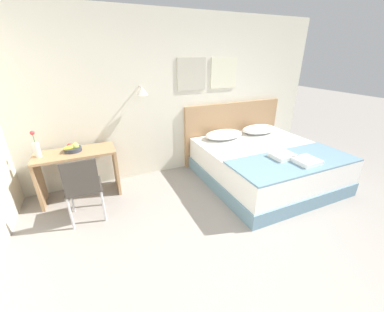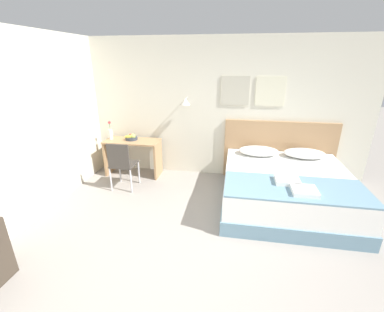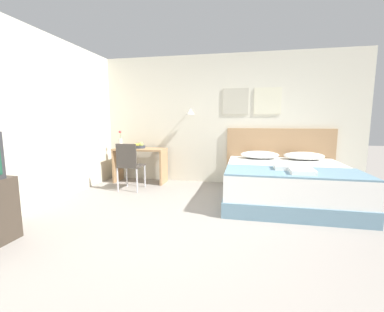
# 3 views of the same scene
# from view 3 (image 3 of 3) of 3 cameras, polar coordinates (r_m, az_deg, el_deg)

# --- Properties ---
(ground_plane) EXTENTS (24.00, 24.00, 0.00)m
(ground_plane) POSITION_cam_3_polar(r_m,az_deg,el_deg) (3.05, 0.07, -17.87)
(ground_plane) COLOR gray
(wall_back) EXTENTS (5.70, 0.31, 2.65)m
(wall_back) POSITION_cam_3_polar(r_m,az_deg,el_deg) (5.43, 5.87, 8.01)
(wall_back) COLOR beige
(wall_back) RESTS_ON ground_plane
(bed) EXTENTS (1.96, 1.98, 0.59)m
(bed) POSITION_cam_3_polar(r_m,az_deg,el_deg) (4.51, 20.21, -5.78)
(bed) COLOR #66899E
(bed) RESTS_ON ground_plane
(headboard) EXTENTS (2.08, 0.06, 1.16)m
(headboard) POSITION_cam_3_polar(r_m,az_deg,el_deg) (5.45, 18.76, -0.30)
(headboard) COLOR #A87F56
(headboard) RESTS_ON ground_plane
(pillow_left) EXTENTS (0.72, 0.45, 0.15)m
(pillow_left) POSITION_cam_3_polar(r_m,az_deg,el_deg) (5.10, 14.77, 0.27)
(pillow_left) COLOR white
(pillow_left) RESTS_ON bed
(pillow_right) EXTENTS (0.72, 0.45, 0.15)m
(pillow_right) POSITION_cam_3_polar(r_m,az_deg,el_deg) (5.20, 23.58, 0.01)
(pillow_right) COLOR white
(pillow_right) RESTS_ON bed
(throw_blanket) EXTENTS (1.90, 0.79, 0.02)m
(throw_blanket) POSITION_cam_3_polar(r_m,az_deg,el_deg) (3.89, 21.68, -3.32)
(throw_blanket) COLOR #66899E
(throw_blanket) RESTS_ON bed
(folded_towel_near_foot) EXTENTS (0.33, 0.29, 0.06)m
(folded_towel_near_foot) POSITION_cam_3_polar(r_m,az_deg,el_deg) (4.00, 20.15, -2.33)
(folded_towel_near_foot) COLOR white
(folded_towel_near_foot) RESTS_ON throw_blanket
(folded_towel_mid_bed) EXTENTS (0.32, 0.30, 0.06)m
(folded_towel_mid_bed) POSITION_cam_3_polar(r_m,az_deg,el_deg) (3.76, 23.29, -3.13)
(folded_towel_mid_bed) COLOR white
(folded_towel_mid_bed) RESTS_ON throw_blanket
(desk) EXTENTS (1.08, 0.49, 0.73)m
(desk) POSITION_cam_3_polar(r_m,az_deg,el_deg) (5.57, -11.44, -0.64)
(desk) COLOR #A87F56
(desk) RESTS_ON ground_plane
(desk_chair) EXTENTS (0.42, 0.42, 0.90)m
(desk_chair) POSITION_cam_3_polar(r_m,az_deg,el_deg) (4.94, -13.85, -1.50)
(desk_chair) COLOR #3D3833
(desk_chair) RESTS_ON ground_plane
(fruit_bowl) EXTENTS (0.24, 0.24, 0.13)m
(fruit_bowl) POSITION_cam_3_polar(r_m,az_deg,el_deg) (5.58, -11.59, 2.21)
(fruit_bowl) COLOR #333842
(fruit_bowl) RESTS_ON desk
(flower_vase) EXTENTS (0.08, 0.08, 0.37)m
(flower_vase) POSITION_cam_3_polar(r_m,az_deg,el_deg) (5.72, -15.63, 3.06)
(flower_vase) COLOR silver
(flower_vase) RESTS_ON desk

